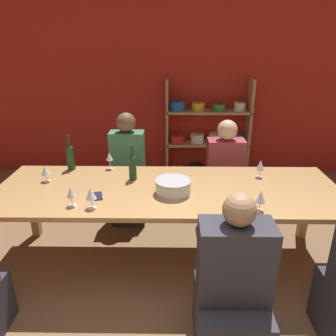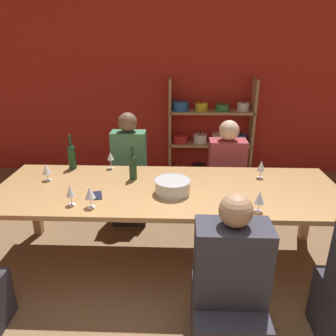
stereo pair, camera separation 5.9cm
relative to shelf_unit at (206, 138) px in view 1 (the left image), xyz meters
name	(u,v)px [view 1 (the left image)]	position (x,y,z in m)	size (l,w,h in m)	color
wall_back_red	(180,85)	(-0.41, 0.20, 0.76)	(8.80, 0.06, 2.70)	red
shelf_unit	(206,138)	(0.00, 0.00, 0.00)	(1.25, 0.30, 1.47)	tan
dining_table	(168,195)	(-0.55, -2.18, 0.11)	(3.02, 1.04, 0.78)	#AD7F4C
mixing_bowl	(173,186)	(-0.51, -2.27, 0.25)	(0.31, 0.31, 0.12)	#B7BABC
wine_bottle_green	(133,166)	(-0.88, -1.99, 0.31)	(0.07, 0.07, 0.33)	#19381E
wine_bottle_dark	(70,156)	(-1.53, -1.74, 0.32)	(0.08, 0.08, 0.35)	#19381E
wine_glass_empty_a	(261,197)	(0.15, -2.57, 0.30)	(0.08, 0.08, 0.17)	white
wine_glass_red_a	(91,194)	(-1.14, -2.55, 0.30)	(0.08, 0.08, 0.17)	white
wine_glass_white_a	(71,192)	(-1.30, -2.51, 0.30)	(0.07, 0.07, 0.17)	white
wine_glass_empty_b	(260,165)	(0.31, -1.92, 0.30)	(0.07, 0.07, 0.17)	white
wine_glass_red_b	(109,157)	(-1.14, -1.73, 0.31)	(0.07, 0.07, 0.17)	white
wine_glass_red_c	(45,171)	(-1.67, -2.05, 0.29)	(0.08, 0.08, 0.16)	white
cell_phone	(98,196)	(-1.13, -2.35, 0.19)	(0.11, 0.16, 0.01)	#1E2338
person_far_a	(224,183)	(0.08, -1.31, -0.16)	(0.41, 0.51, 1.18)	#2D2D38
person_near_b	(231,298)	(-0.12, -3.10, -0.17)	(0.46, 0.57, 1.17)	#2D2D38
person_far_b	(129,181)	(-1.02, -1.34, -0.12)	(0.38, 0.47, 1.26)	#2D2D38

